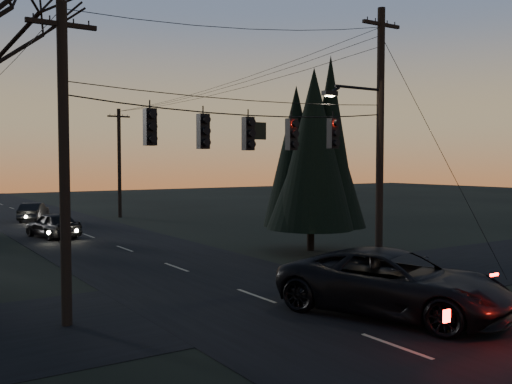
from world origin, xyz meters
TOP-DOWN VIEW (x-y plane):
  - main_road at (0.00, 20.00)m, footprint 8.00×120.00m
  - cross_road at (0.00, 10.00)m, footprint 60.00×7.00m
  - utility_pole_right at (5.50, 10.00)m, footprint 5.00×0.30m
  - utility_pole_left at (-6.00, 10.00)m, footprint 1.80×0.30m
  - utility_pole_far_r at (5.50, 38.00)m, footprint 1.80×0.30m
  - span_signal_assembly at (-0.24, 10.00)m, footprint 11.50×0.44m
  - evergreen_right at (7.51, 16.59)m, footprint 4.32×4.32m
  - suv_near at (2.04, 5.98)m, footprint 5.15×7.21m
  - sedan_oncoming_a at (-1.94, 28.30)m, footprint 2.55×4.57m
  - sedan_oncoming_b at (-0.80, 38.79)m, footprint 2.96×4.23m

SIDE VIEW (x-z plane):
  - utility_pole_right at x=5.50m, z-range -5.00..5.00m
  - utility_pole_left at x=-6.00m, z-range -4.25..4.25m
  - utility_pole_far_r at x=5.50m, z-range -4.25..4.25m
  - cross_road at x=0.00m, z-range 0.00..0.02m
  - main_road at x=0.00m, z-range 0.00..0.02m
  - sedan_oncoming_b at x=-0.80m, z-range 0.00..1.32m
  - sedan_oncoming_a at x=-1.94m, z-range 0.00..1.47m
  - suv_near at x=2.04m, z-range 0.00..1.82m
  - evergreen_right at x=7.51m, z-range 0.59..8.79m
  - span_signal_assembly at x=-0.24m, z-range 4.53..6.06m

